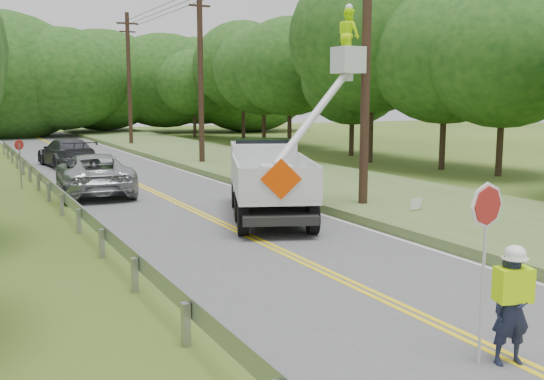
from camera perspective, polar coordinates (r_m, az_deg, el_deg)
name	(u,v)px	position (r m, az deg, el deg)	size (l,w,h in m)	color
ground	(432,323)	(11.21, 14.58, -11.77)	(140.00, 140.00, 0.00)	#354F1A
road	(173,201)	(23.20, -9.13, -1.00)	(7.20, 96.00, 0.03)	#515053
guardrail	(55,191)	(23.10, -19.39, -0.06)	(0.18, 48.00, 0.77)	#929499
utility_poles	(258,64)	(27.60, -1.34, 11.59)	(1.60, 43.30, 10.00)	black
tall_grass_verge	(334,185)	(26.24, 5.73, 0.50)	(7.00, 96.00, 0.30)	#506C34
treeline_right	(356,59)	(38.74, 7.74, 11.90)	(10.70, 54.69, 11.44)	#332319
treeline_horizon	(42,79)	(64.51, -20.45, 9.58)	(56.12, 15.01, 12.71)	#164114
flagger	(511,300)	(9.58, 21.23, -9.48)	(1.08, 0.54, 2.66)	#191E33
bucket_truck	(273,168)	(20.46, 0.10, 2.08)	(5.22, 7.02, 6.59)	black
suv_silver	(94,174)	(25.41, -16.14, 1.46)	(2.66, 5.78, 1.61)	#A2A5AA
suv_darkgrey	(67,152)	(35.78, -18.44, 3.31)	(2.17, 5.34, 1.55)	#3B3C44
stop_sign_permanent	(20,157)	(27.78, -22.26, 2.80)	(0.40, 0.22, 2.07)	#929499
yard_sign	(416,205)	(19.86, 13.17, -1.32)	(0.47, 0.09, 0.69)	white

